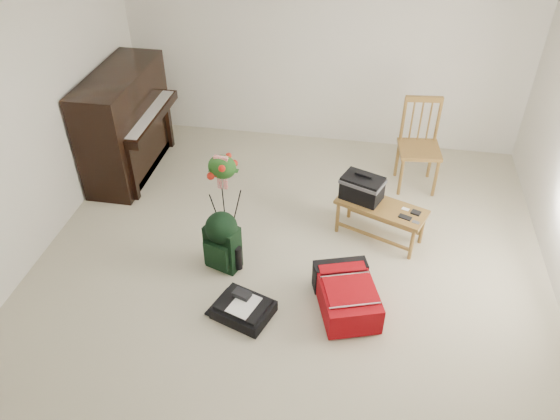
% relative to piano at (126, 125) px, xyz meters
% --- Properties ---
extents(floor, '(5.00, 5.50, 0.01)m').
position_rel_piano_xyz_m(floor, '(2.19, -1.60, -0.60)').
color(floor, '#BEB799').
rests_on(floor, ground).
extents(ceiling, '(5.00, 5.50, 0.01)m').
position_rel_piano_xyz_m(ceiling, '(2.19, -1.60, 1.90)').
color(ceiling, white).
rests_on(ceiling, wall_back).
extents(wall_back, '(5.00, 0.04, 2.50)m').
position_rel_piano_xyz_m(wall_back, '(2.19, 1.15, 0.65)').
color(wall_back, silver).
rests_on(wall_back, floor).
extents(wall_left, '(0.04, 5.50, 2.50)m').
position_rel_piano_xyz_m(wall_left, '(-0.31, -1.60, 0.65)').
color(wall_left, silver).
rests_on(wall_left, floor).
extents(piano, '(0.71, 1.50, 1.25)m').
position_rel_piano_xyz_m(piano, '(0.00, 0.00, 0.00)').
color(piano, black).
rests_on(piano, floor).
extents(bench, '(0.98, 0.68, 0.70)m').
position_rel_piano_xyz_m(bench, '(2.87, -0.81, -0.11)').
color(bench, olive).
rests_on(bench, floor).
extents(dining_chair, '(0.50, 0.50, 1.06)m').
position_rel_piano_xyz_m(dining_chair, '(3.42, 0.26, -0.08)').
color(dining_chair, olive).
rests_on(dining_chair, floor).
extents(red_suitcase, '(0.67, 0.83, 0.30)m').
position_rel_piano_xyz_m(red_suitcase, '(2.78, -1.83, -0.44)').
color(red_suitcase, '#A70712').
rests_on(red_suitcase, floor).
extents(black_duffel, '(0.58, 0.53, 0.20)m').
position_rel_piano_xyz_m(black_duffel, '(1.88, -2.11, -0.53)').
color(black_duffel, black).
rests_on(black_duffel, floor).
extents(green_backpack, '(0.37, 0.34, 0.64)m').
position_rel_piano_xyz_m(green_backpack, '(1.55, -1.52, -0.25)').
color(green_backpack, black).
rests_on(green_backpack, floor).
extents(flower_stand, '(0.38, 0.38, 1.11)m').
position_rel_piano_xyz_m(flower_stand, '(1.51, -1.21, -0.06)').
color(flower_stand, black).
rests_on(flower_stand, floor).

